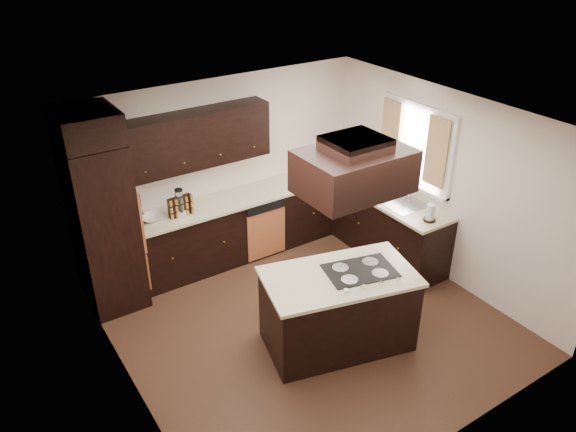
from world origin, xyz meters
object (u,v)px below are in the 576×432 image
object	(u,v)px
oven_column	(104,227)
range_hood	(354,171)
island	(338,311)
spice_rack	(180,206)

from	to	relation	value
oven_column	range_hood	world-z (taller)	range_hood
island	range_hood	bearing A→B (deg)	-54.45
spice_rack	oven_column	bearing A→B (deg)	175.69
island	spice_rack	world-z (taller)	spice_rack
oven_column	island	world-z (taller)	oven_column
island	oven_column	bearing A→B (deg)	144.68
oven_column	range_hood	distance (m)	3.13
island	spice_rack	bearing A→B (deg)	125.92
island	range_hood	world-z (taller)	range_hood
oven_column	island	bearing A→B (deg)	-49.65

